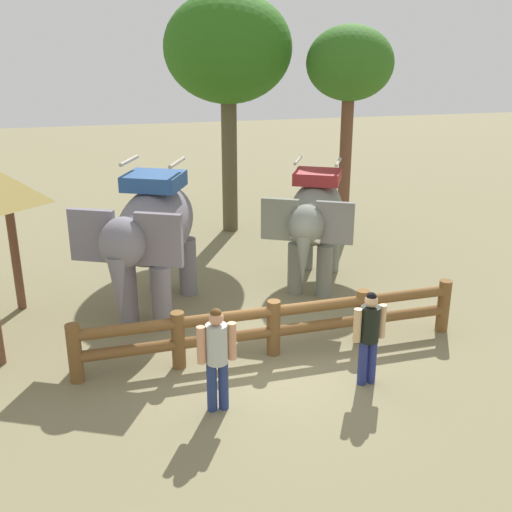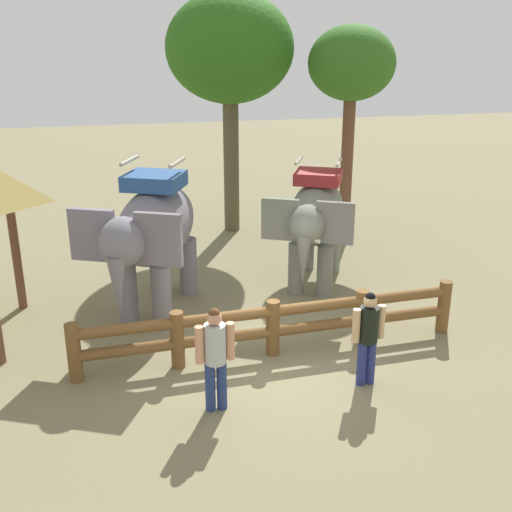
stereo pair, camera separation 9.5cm
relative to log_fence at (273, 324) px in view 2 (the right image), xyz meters
name	(u,v)px [view 2 (the right image)]	position (x,y,z in m)	size (l,w,h in m)	color
ground_plane	(276,360)	(0.00, -0.23, -0.61)	(60.00, 60.00, 0.00)	#7A7150
log_fence	(273,324)	(0.00, 0.00, 0.00)	(7.16, 0.61, 1.05)	brown
elephant_near_left	(153,231)	(-1.93, 2.25, 1.18)	(2.82, 3.77, 3.18)	slate
elephant_center	(315,218)	(1.71, 3.00, 1.01)	(2.61, 3.39, 2.87)	slate
tourist_woman_in_black	(215,352)	(-1.29, -1.53, 0.39)	(0.61, 0.35, 1.72)	navy
tourist_man_in_blue	(368,332)	(1.26, -1.32, 0.35)	(0.58, 0.36, 1.65)	navy
tree_far_left	(230,50)	(0.64, 7.56, 4.42)	(3.45, 3.45, 6.56)	brown
tree_back_center	(352,68)	(3.60, 6.21, 4.02)	(2.28, 2.28, 5.71)	brown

